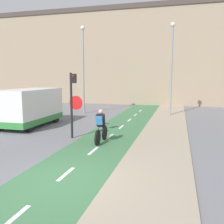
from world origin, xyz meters
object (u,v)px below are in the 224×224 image
at_px(street_lamp_far, 83,61).
at_px(street_lamp_sidewalk, 172,60).
at_px(van, 30,108).
at_px(cyclist_near, 101,127).
at_px(traffic_light_pole, 73,98).

bearing_deg(street_lamp_far, street_lamp_sidewalk, 4.41).
distance_m(street_lamp_sidewalk, van, 10.79).
bearing_deg(cyclist_near, traffic_light_pole, 161.95).
bearing_deg(van, traffic_light_pole, -29.85).
distance_m(traffic_light_pole, street_lamp_far, 8.84).
height_order(traffic_light_pole, van, traffic_light_pole).
distance_m(street_lamp_far, van, 6.82).
height_order(street_lamp_far, street_lamp_sidewalk, same).
height_order(traffic_light_pole, street_lamp_far, street_lamp_far).
xyz_separation_m(street_lamp_far, van, (-1.12, -5.95, -3.15)).
distance_m(cyclist_near, van, 5.96).
xyz_separation_m(street_lamp_far, street_lamp_sidewalk, (6.91, 0.53, 0.00)).
relative_size(traffic_light_pole, cyclist_near, 1.82).
height_order(street_lamp_far, van, street_lamp_far).
distance_m(traffic_light_pole, street_lamp_sidewalk, 9.91).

